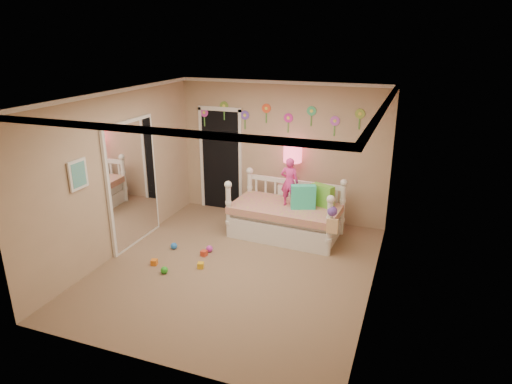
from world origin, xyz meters
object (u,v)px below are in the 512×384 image
at_px(daybed, 286,208).
at_px(child, 289,182).
at_px(table_lamp, 293,158).
at_px(nightstand, 291,202).

height_order(daybed, child, child).
relative_size(daybed, child, 2.21).
xyz_separation_m(daybed, table_lamp, (-0.09, 0.66, 0.73)).
bearing_deg(child, nightstand, -79.37).
height_order(daybed, table_lamp, table_lamp).
relative_size(daybed, table_lamp, 2.56).
distance_m(daybed, nightstand, 0.68).
bearing_deg(nightstand, daybed, -84.19).
bearing_deg(nightstand, table_lamp, 0.00).
bearing_deg(daybed, table_lamp, 100.75).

